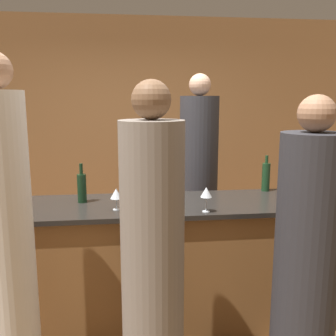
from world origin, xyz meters
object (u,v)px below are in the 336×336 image
object	(u,v)px
guest_1	(7,246)
wine_bottle_0	(266,176)
wine_bottle_1	(82,187)
guest_2	(153,259)
bartender	(198,183)
guest_0	(306,265)

from	to	relation	value
guest_1	wine_bottle_0	bearing A→B (deg)	26.47
guest_1	wine_bottle_1	distance (m)	0.83
guest_1	guest_2	size ratio (longest dim) A/B	1.08
bartender	guest_2	distance (m)	1.70
guest_2	guest_1	bearing A→B (deg)	174.60
bartender	guest_1	world-z (taller)	guest_1
bartender	guest_0	world-z (taller)	bartender
guest_1	bartender	bearing A→B (deg)	47.34
guest_0	guest_1	xyz separation A→B (m)	(-1.69, 0.17, 0.13)
guest_2	wine_bottle_1	size ratio (longest dim) A/B	6.22
wine_bottle_0	guest_2	bearing A→B (deg)	-136.27
guest_2	wine_bottle_1	bearing A→B (deg)	120.05
guest_0	wine_bottle_1	xyz separation A→B (m)	(-1.35, 0.91, 0.28)
bartender	wine_bottle_1	world-z (taller)	bartender
guest_0	wine_bottle_0	size ratio (longest dim) A/B	5.83
guest_1	guest_2	xyz separation A→B (m)	(0.81, -0.08, -0.09)
bartender	guest_1	size ratio (longest dim) A/B	1.00
bartender	guest_2	size ratio (longest dim) A/B	1.07
wine_bottle_0	guest_1	bearing A→B (deg)	-153.53
wine_bottle_0	bartender	bearing A→B (deg)	128.32
wine_bottle_0	guest_0	bearing A→B (deg)	-98.95
wine_bottle_0	wine_bottle_1	bearing A→B (deg)	-173.03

